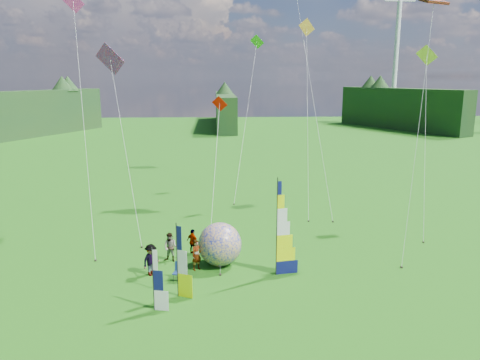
{
  "coord_description": "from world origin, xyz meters",
  "views": [
    {
      "loc": [
        -2.37,
        -21.46,
        11.16
      ],
      "look_at": [
        -1.0,
        4.0,
        5.5
      ],
      "focal_mm": 35.0,
      "sensor_mm": 36.0,
      "label": 1
    }
  ],
  "objects_px": {
    "spectator_d": "(193,242)",
    "spectator_c": "(151,260)",
    "side_banner_left": "(177,261)",
    "spectator_a": "(197,255)",
    "feather_banner_main": "(277,229)",
    "spectator_b": "(170,247)",
    "bol_inflatable": "(220,244)",
    "camp_chair": "(178,272)",
    "side_banner_far": "(153,280)",
    "kite_whale": "(310,69)"
  },
  "relations": [
    {
      "from": "side_banner_far",
      "to": "spectator_c",
      "type": "xyz_separation_m",
      "value": [
        -0.68,
        4.17,
        -0.63
      ]
    },
    {
      "from": "spectator_a",
      "to": "spectator_b",
      "type": "xyz_separation_m",
      "value": [
        -1.66,
        1.38,
        -0.01
      ]
    },
    {
      "from": "side_banner_left",
      "to": "spectator_a",
      "type": "relative_size",
      "value": 2.09
    },
    {
      "from": "spectator_d",
      "to": "camp_chair",
      "type": "distance_m",
      "value": 4.07
    },
    {
      "from": "side_banner_far",
      "to": "bol_inflatable",
      "type": "xyz_separation_m",
      "value": [
        3.27,
        5.46,
        -0.25
      ]
    },
    {
      "from": "spectator_b",
      "to": "camp_chair",
      "type": "xyz_separation_m",
      "value": [
        0.69,
        -2.85,
        -0.38
      ]
    },
    {
      "from": "spectator_b",
      "to": "bol_inflatable",
      "type": "bearing_deg",
      "value": 6.6
    },
    {
      "from": "spectator_a",
      "to": "side_banner_far",
      "type": "bearing_deg",
      "value": -150.46
    },
    {
      "from": "side_banner_far",
      "to": "spectator_b",
      "type": "height_order",
      "value": "side_banner_far"
    },
    {
      "from": "spectator_a",
      "to": "spectator_d",
      "type": "height_order",
      "value": "spectator_a"
    },
    {
      "from": "side_banner_far",
      "to": "spectator_a",
      "type": "xyz_separation_m",
      "value": [
        1.9,
        4.8,
        -0.65
      ]
    },
    {
      "from": "feather_banner_main",
      "to": "side_banner_left",
      "type": "xyz_separation_m",
      "value": [
        -5.42,
        -2.38,
        -0.85
      ]
    },
    {
      "from": "spectator_c",
      "to": "spectator_d",
      "type": "bearing_deg",
      "value": -0.53
    },
    {
      "from": "spectator_b",
      "to": "spectator_d",
      "type": "bearing_deg",
      "value": 61.56
    },
    {
      "from": "feather_banner_main",
      "to": "bol_inflatable",
      "type": "bearing_deg",
      "value": 142.48
    },
    {
      "from": "kite_whale",
      "to": "camp_chair",
      "type": "bearing_deg",
      "value": -146.6
    },
    {
      "from": "spectator_a",
      "to": "spectator_d",
      "type": "bearing_deg",
      "value": 58.72
    },
    {
      "from": "spectator_b",
      "to": "camp_chair",
      "type": "height_order",
      "value": "spectator_b"
    },
    {
      "from": "feather_banner_main",
      "to": "spectator_d",
      "type": "distance_m",
      "value": 6.35
    },
    {
      "from": "spectator_d",
      "to": "camp_chair",
      "type": "relative_size",
      "value": 1.57
    },
    {
      "from": "side_banner_left",
      "to": "spectator_b",
      "type": "xyz_separation_m",
      "value": [
        -0.81,
        4.74,
        -1.01
      ]
    },
    {
      "from": "bol_inflatable",
      "to": "spectator_a",
      "type": "distance_m",
      "value": 1.58
    },
    {
      "from": "feather_banner_main",
      "to": "spectator_c",
      "type": "height_order",
      "value": "feather_banner_main"
    },
    {
      "from": "bol_inflatable",
      "to": "spectator_a",
      "type": "xyz_separation_m",
      "value": [
        -1.38,
        -0.66,
        -0.39
      ]
    },
    {
      "from": "spectator_c",
      "to": "spectator_d",
      "type": "distance_m",
      "value": 3.89
    },
    {
      "from": "side_banner_far",
      "to": "kite_whale",
      "type": "xyz_separation_m",
      "value": [
        11.29,
        19.68,
        10.18
      ]
    },
    {
      "from": "feather_banner_main",
      "to": "side_banner_far",
      "type": "bearing_deg",
      "value": -159.9
    },
    {
      "from": "side_banner_left",
      "to": "kite_whale",
      "type": "xyz_separation_m",
      "value": [
        10.24,
        18.25,
        9.83
      ]
    },
    {
      "from": "side_banner_far",
      "to": "spectator_d",
      "type": "height_order",
      "value": "side_banner_far"
    },
    {
      "from": "side_banner_far",
      "to": "spectator_d",
      "type": "xyz_separation_m",
      "value": [
        1.56,
        7.35,
        -0.74
      ]
    },
    {
      "from": "bol_inflatable",
      "to": "spectator_d",
      "type": "bearing_deg",
      "value": 132.28
    },
    {
      "from": "camp_chair",
      "to": "kite_whale",
      "type": "bearing_deg",
      "value": 72.86
    },
    {
      "from": "feather_banner_main",
      "to": "kite_whale",
      "type": "distance_m",
      "value": 18.86
    },
    {
      "from": "feather_banner_main",
      "to": "spectator_d",
      "type": "bearing_deg",
      "value": 133.91
    },
    {
      "from": "side_banner_far",
      "to": "spectator_b",
      "type": "relative_size",
      "value": 1.73
    },
    {
      "from": "feather_banner_main",
      "to": "side_banner_far",
      "type": "relative_size",
      "value": 1.76
    },
    {
      "from": "bol_inflatable",
      "to": "kite_whale",
      "type": "relative_size",
      "value": 0.11
    },
    {
      "from": "feather_banner_main",
      "to": "side_banner_far",
      "type": "height_order",
      "value": "feather_banner_main"
    },
    {
      "from": "spectator_a",
      "to": "spectator_d",
      "type": "xyz_separation_m",
      "value": [
        -0.34,
        2.55,
        -0.09
      ]
    },
    {
      "from": "bol_inflatable",
      "to": "feather_banner_main",
      "type": "bearing_deg",
      "value": -27.06
    },
    {
      "from": "side_banner_left",
      "to": "spectator_d",
      "type": "height_order",
      "value": "side_banner_left"
    },
    {
      "from": "side_banner_far",
      "to": "camp_chair",
      "type": "relative_size",
      "value": 2.99
    },
    {
      "from": "spectator_c",
      "to": "camp_chair",
      "type": "distance_m",
      "value": 1.85
    },
    {
      "from": "bol_inflatable",
      "to": "camp_chair",
      "type": "distance_m",
      "value": 3.26
    },
    {
      "from": "side_banner_far",
      "to": "spectator_b",
      "type": "bearing_deg",
      "value": 99.41
    },
    {
      "from": "feather_banner_main",
      "to": "side_banner_left",
      "type": "relative_size",
      "value": 1.44
    },
    {
      "from": "spectator_a",
      "to": "spectator_c",
      "type": "bearing_deg",
      "value": 154.95
    },
    {
      "from": "side_banner_far",
      "to": "spectator_d",
      "type": "bearing_deg",
      "value": 89.69
    },
    {
      "from": "side_banner_left",
      "to": "spectator_c",
      "type": "distance_m",
      "value": 3.38
    },
    {
      "from": "spectator_d",
      "to": "spectator_c",
      "type": "bearing_deg",
      "value": 99.24
    }
  ]
}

